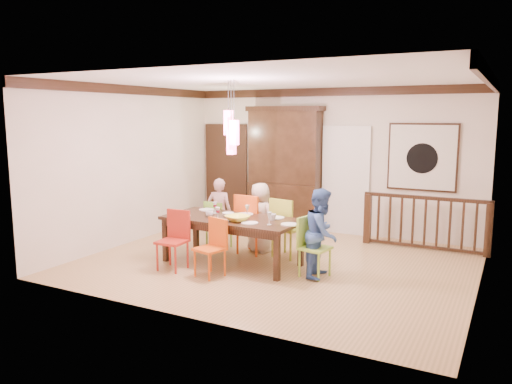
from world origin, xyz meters
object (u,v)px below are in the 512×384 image
at_px(balustrade, 425,222).
at_px(person_far_mid, 260,218).
at_px(dining_table, 232,223).
at_px(person_far_left, 219,212).
at_px(chair_end_right, 315,243).
at_px(person_end_right, 322,233).
at_px(china_hutch, 285,168).
at_px(chair_far_left, 219,221).

distance_m(balustrade, person_far_mid, 2.92).
relative_size(dining_table, balustrade, 1.02).
xyz_separation_m(person_far_left, person_far_mid, (0.84, -0.01, -0.02)).
relative_size(chair_end_right, person_far_left, 0.71).
xyz_separation_m(balustrade, person_far_mid, (-2.52, -1.49, 0.11)).
xyz_separation_m(dining_table, person_end_right, (1.50, 0.04, -0.01)).
relative_size(china_hutch, balustrade, 1.17).
bearing_deg(balustrade, dining_table, -138.29).
bearing_deg(china_hutch, person_far_mid, -78.49).
bearing_deg(chair_end_right, china_hutch, 42.80).
bearing_deg(person_end_right, balustrade, -30.54).
xyz_separation_m(balustrade, person_far_left, (-3.35, -1.48, 0.12)).
height_order(dining_table, person_far_left, person_far_left).
xyz_separation_m(chair_end_right, person_end_right, (0.08, 0.05, 0.15)).
bearing_deg(dining_table, china_hutch, 97.86).
distance_m(dining_table, person_far_mid, 0.84).
distance_m(person_far_left, person_far_mid, 0.84).
height_order(balustrade, person_far_mid, person_far_mid).
distance_m(balustrade, person_end_right, 2.53).
height_order(china_hutch, person_end_right, china_hutch).
bearing_deg(person_far_left, dining_table, 118.22).
xyz_separation_m(dining_table, person_far_mid, (0.08, 0.83, -0.06)).
height_order(person_far_mid, person_end_right, person_end_right).
bearing_deg(person_far_left, person_end_right, 146.72).
xyz_separation_m(china_hutch, balustrade, (2.89, -0.35, -0.78)).
xyz_separation_m(chair_end_right, person_far_mid, (-1.34, 0.84, 0.10)).
height_order(chair_end_right, person_far_left, person_far_left).
bearing_deg(person_far_mid, balustrade, -129.93).
distance_m(chair_far_left, chair_end_right, 2.23).
bearing_deg(person_far_mid, person_end_right, 170.46).
height_order(chair_end_right, person_far_mid, person_far_mid).
relative_size(chair_end_right, balustrade, 0.41).
relative_size(china_hutch, person_far_mid, 2.10).
height_order(china_hutch, person_far_left, china_hutch).
distance_m(chair_far_left, balustrade, 3.66).
bearing_deg(person_far_mid, person_far_left, 18.77).
bearing_deg(china_hutch, chair_far_left, -101.64).
relative_size(balustrade, person_end_right, 1.65).
bearing_deg(chair_far_left, china_hutch, -97.75).
xyz_separation_m(dining_table, chair_far_left, (-0.70, 0.72, -0.18)).
bearing_deg(chair_far_left, person_end_right, 166.78).
distance_m(chair_far_left, person_far_mid, 0.79).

